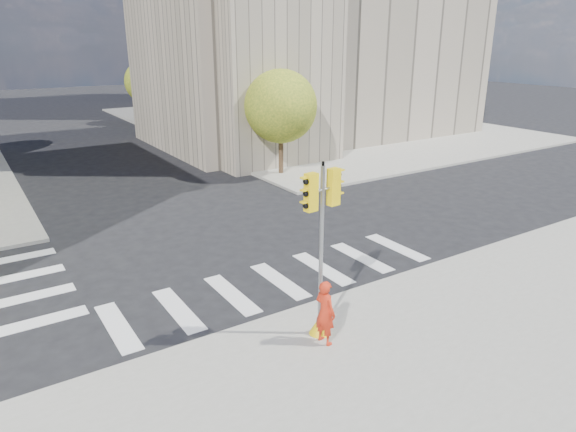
{
  "coord_description": "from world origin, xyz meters",
  "views": [
    {
      "loc": [
        -8.33,
        -15.27,
        7.71
      ],
      "look_at": [
        0.48,
        -1.64,
        2.1
      ],
      "focal_mm": 32.0,
      "sensor_mm": 36.0,
      "label": 1
    }
  ],
  "objects_px": {
    "lamp_far": "(174,78)",
    "photographer": "(325,312)",
    "lamp_near": "(254,91)",
    "traffic_signal": "(321,265)"
  },
  "relations": [
    {
      "from": "lamp_far",
      "to": "lamp_near",
      "type": "bearing_deg",
      "value": -90.0
    },
    {
      "from": "traffic_signal",
      "to": "photographer",
      "type": "relative_size",
      "value": 2.69
    },
    {
      "from": "photographer",
      "to": "lamp_near",
      "type": "bearing_deg",
      "value": -32.73
    },
    {
      "from": "traffic_signal",
      "to": "photographer",
      "type": "xyz_separation_m",
      "value": [
        -0.14,
        -0.42,
        -1.15
      ]
    },
    {
      "from": "lamp_near",
      "to": "traffic_signal",
      "type": "bearing_deg",
      "value": -114.81
    },
    {
      "from": "lamp_far",
      "to": "photographer",
      "type": "height_order",
      "value": "lamp_far"
    },
    {
      "from": "lamp_near",
      "to": "lamp_far",
      "type": "xyz_separation_m",
      "value": [
        0.0,
        14.0,
        0.0
      ]
    },
    {
      "from": "lamp_far",
      "to": "traffic_signal",
      "type": "distance_m",
      "value": 34.83
    },
    {
      "from": "traffic_signal",
      "to": "lamp_near",
      "type": "bearing_deg",
      "value": 58.34
    },
    {
      "from": "lamp_far",
      "to": "photographer",
      "type": "xyz_separation_m",
      "value": [
        -9.18,
        -33.97,
        -3.54
      ]
    }
  ]
}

